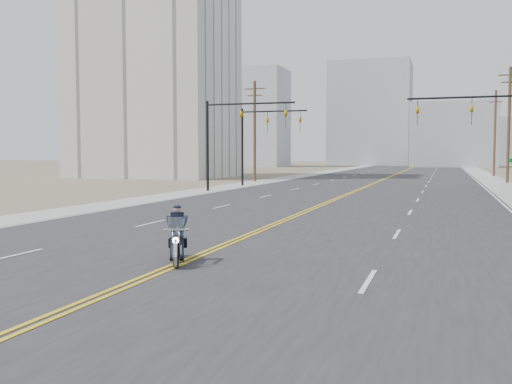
{
  "coord_description": "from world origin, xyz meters",
  "views": [
    {
      "loc": [
        6.62,
        -8.97,
        2.92
      ],
      "look_at": [
        0.41,
        9.68,
        1.6
      ],
      "focal_mm": 40.0,
      "sensor_mm": 36.0,
      "label": 1
    }
  ],
  "objects": [
    {
      "name": "utility_pole_left",
      "position": [
        -12.5,
        48.0,
        5.48
      ],
      "size": [
        2.2,
        0.3,
        10.5
      ],
      "color": "brown",
      "rests_on": "ground"
    },
    {
      "name": "sidewalk_right",
      "position": [
        11.5,
        70.0,
        0.01
      ],
      "size": [
        3.0,
        200.0,
        0.01
      ],
      "primitive_type": "cube",
      "color": "#A5A5A0",
      "rests_on": "ground"
    },
    {
      "name": "traffic_mast_right",
      "position": [
        8.98,
        32.0,
        4.94
      ],
      "size": [
        7.1,
        0.26,
        7.0
      ],
      "color": "black",
      "rests_on": "ground"
    },
    {
      "name": "apartment_block",
      "position": [
        -28.0,
        55.0,
        15.0
      ],
      "size": [
        18.0,
        14.0,
        30.0
      ],
      "primitive_type": "cube",
      "color": "silver",
      "rests_on": "ground"
    },
    {
      "name": "haze_bldg_b",
      "position": [
        8.0,
        125.0,
        7.0
      ],
      "size": [
        18.0,
        14.0,
        14.0
      ],
      "primitive_type": "cube",
      "color": "#ADB2B7",
      "rests_on": "ground"
    },
    {
      "name": "utility_pole_d",
      "position": [
        12.5,
        53.0,
        5.98
      ],
      "size": [
        2.2,
        0.3,
        11.5
      ],
      "color": "brown",
      "rests_on": "ground"
    },
    {
      "name": "traffic_mast_left",
      "position": [
        -8.98,
        32.0,
        4.94
      ],
      "size": [
        7.1,
        0.26,
        7.0
      ],
      "color": "black",
      "rests_on": "ground"
    },
    {
      "name": "haze_bldg_a",
      "position": [
        -35.0,
        115.0,
        11.0
      ],
      "size": [
        14.0,
        12.0,
        22.0
      ],
      "primitive_type": "cube",
      "color": "#B7BCC6",
      "rests_on": "ground"
    },
    {
      "name": "haze_bldg_d",
      "position": [
        -12.0,
        140.0,
        13.0
      ],
      "size": [
        20.0,
        15.0,
        26.0
      ],
      "primitive_type": "cube",
      "color": "#ADB2B7",
      "rests_on": "ground"
    },
    {
      "name": "sidewalk_left",
      "position": [
        -11.5,
        70.0,
        0.01
      ],
      "size": [
        3.0,
        200.0,
        0.01
      ],
      "primitive_type": "cube",
      "color": "#A5A5A0",
      "rests_on": "ground"
    },
    {
      "name": "utility_pole_e",
      "position": [
        12.5,
        70.0,
        5.73
      ],
      "size": [
        2.2,
        0.3,
        11.0
      ],
      "color": "brown",
      "rests_on": "ground"
    },
    {
      "name": "haze_bldg_f",
      "position": [
        -50.0,
        130.0,
        8.0
      ],
      "size": [
        12.0,
        12.0,
        16.0
      ],
      "primitive_type": "cube",
      "color": "#ADB2B7",
      "rests_on": "ground"
    },
    {
      "name": "traffic_mast_far",
      "position": [
        -9.31,
        40.0,
        4.87
      ],
      "size": [
        6.1,
        0.26,
        7.0
      ],
      "color": "black",
      "rests_on": "ground"
    },
    {
      "name": "road",
      "position": [
        0.0,
        70.0,
        0.01
      ],
      "size": [
        20.0,
        200.0,
        0.01
      ],
      "primitive_type": "cube",
      "color": "#303033",
      "rests_on": "ground"
    },
    {
      "name": "ground_plane",
      "position": [
        0.0,
        0.0,
        0.0
      ],
      "size": [
        400.0,
        400.0,
        0.0
      ],
      "primitive_type": "plane",
      "color": "#776D56",
      "rests_on": "ground"
    },
    {
      "name": "motorcyclist",
      "position": [
        -0.16,
        4.68,
        0.77
      ],
      "size": [
        1.57,
        2.15,
        1.54
      ],
      "primitive_type": null,
      "rotation": [
        0.0,
        0.0,
        3.56
      ],
      "color": "black",
      "rests_on": "ground"
    }
  ]
}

